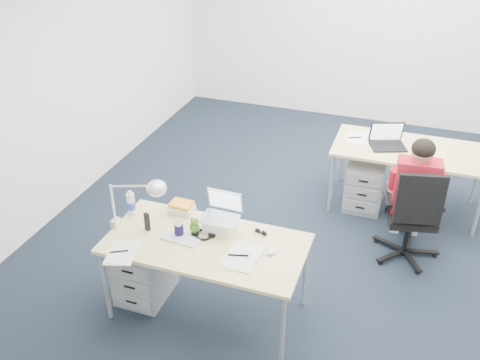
% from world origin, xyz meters
% --- Properties ---
extents(floor, '(7.00, 7.00, 0.00)m').
position_xyz_m(floor, '(0.00, 0.00, 0.00)').
color(floor, black).
rests_on(floor, ground).
extents(room, '(6.02, 7.02, 2.80)m').
position_xyz_m(room, '(0.00, 0.00, 1.71)').
color(room, white).
rests_on(room, ground).
extents(desk_near, '(1.60, 0.80, 0.73)m').
position_xyz_m(desk_near, '(-0.86, -1.12, 0.68)').
color(desk_near, '#D5BD7A').
rests_on(desk_near, ground).
extents(desk_far, '(1.60, 0.80, 0.73)m').
position_xyz_m(desk_far, '(0.56, 1.13, 0.68)').
color(desk_far, '#D5BD7A').
rests_on(desk_far, ground).
extents(office_chair, '(0.77, 0.77, 1.02)m').
position_xyz_m(office_chair, '(0.67, 0.22, 0.29)').
color(office_chair, black).
rests_on(office_chair, ground).
extents(seated_person, '(0.41, 0.71, 1.25)m').
position_xyz_m(seated_person, '(0.66, 0.39, 0.62)').
color(seated_person, red).
rests_on(seated_person, ground).
extents(drawer_pedestal_near, '(0.40, 0.50, 0.55)m').
position_xyz_m(drawer_pedestal_near, '(-1.46, -1.10, 0.28)').
color(drawer_pedestal_near, '#9FA1A4').
rests_on(drawer_pedestal_near, ground).
extents(drawer_pedestal_far, '(0.40, 0.50, 0.55)m').
position_xyz_m(drawer_pedestal_far, '(0.15, 1.03, 0.28)').
color(drawer_pedestal_far, '#9FA1A4').
rests_on(drawer_pedestal_far, ground).
extents(silver_laptop, '(0.31, 0.25, 0.32)m').
position_xyz_m(silver_laptop, '(-0.81, -0.93, 0.89)').
color(silver_laptop, silver).
rests_on(silver_laptop, desk_near).
extents(wireless_keyboard, '(0.32, 0.15, 0.02)m').
position_xyz_m(wireless_keyboard, '(-1.06, -1.15, 0.74)').
color(wireless_keyboard, white).
rests_on(wireless_keyboard, desk_near).
extents(computer_mouse, '(0.08, 0.11, 0.03)m').
position_xyz_m(computer_mouse, '(-0.32, -1.09, 0.75)').
color(computer_mouse, white).
rests_on(computer_mouse, desk_near).
extents(headphones, '(0.24, 0.20, 0.03)m').
position_xyz_m(headphones, '(-0.91, -1.04, 0.75)').
color(headphones, black).
rests_on(headphones, desk_near).
extents(can_koozie, '(0.08, 0.08, 0.12)m').
position_xyz_m(can_koozie, '(-1.09, -1.11, 0.79)').
color(can_koozie, '#16133E').
rests_on(can_koozie, desk_near).
extents(water_bottle, '(0.09, 0.09, 0.23)m').
position_xyz_m(water_bottle, '(-1.61, -0.96, 0.85)').
color(water_bottle, silver).
rests_on(water_bottle, desk_near).
extents(bear_figurine, '(0.10, 0.09, 0.16)m').
position_xyz_m(bear_figurine, '(-0.98, -1.04, 0.81)').
color(bear_figurine, '#2E7820').
rests_on(bear_figurine, desk_near).
extents(book_stack, '(0.22, 0.18, 0.09)m').
position_xyz_m(book_stack, '(-1.22, -0.79, 0.78)').
color(book_stack, silver).
rests_on(book_stack, desk_near).
extents(cordless_phone, '(0.05, 0.04, 0.16)m').
position_xyz_m(cordless_phone, '(-1.37, -1.12, 0.81)').
color(cordless_phone, black).
rests_on(cordless_phone, desk_near).
extents(papers_left, '(0.27, 0.34, 0.01)m').
position_xyz_m(papers_left, '(-1.41, -1.47, 0.74)').
color(papers_left, '#FFEC93').
rests_on(papers_left, desk_near).
extents(papers_right, '(0.25, 0.35, 0.01)m').
position_xyz_m(papers_right, '(-0.53, -1.21, 0.74)').
color(papers_right, '#FFEC93').
rests_on(papers_right, desk_near).
extents(sunglasses, '(0.13, 0.08, 0.03)m').
position_xyz_m(sunglasses, '(-0.48, -0.87, 0.74)').
color(sunglasses, black).
rests_on(sunglasses, desk_near).
extents(desk_lamp, '(0.49, 0.27, 0.53)m').
position_xyz_m(desk_lamp, '(-1.49, -1.16, 1.00)').
color(desk_lamp, silver).
rests_on(desk_lamp, desk_near).
extents(dark_laptop, '(0.46, 0.45, 0.26)m').
position_xyz_m(dark_laptop, '(0.33, 1.08, 0.86)').
color(dark_laptop, black).
rests_on(dark_laptop, desk_far).
extents(far_cup, '(0.08, 0.08, 0.10)m').
position_xyz_m(far_cup, '(0.71, 1.10, 0.78)').
color(far_cup, white).
rests_on(far_cup, desk_far).
extents(far_papers, '(0.28, 0.36, 0.01)m').
position_xyz_m(far_papers, '(-0.01, 1.18, 0.73)').
color(far_papers, white).
rests_on(far_papers, desk_far).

